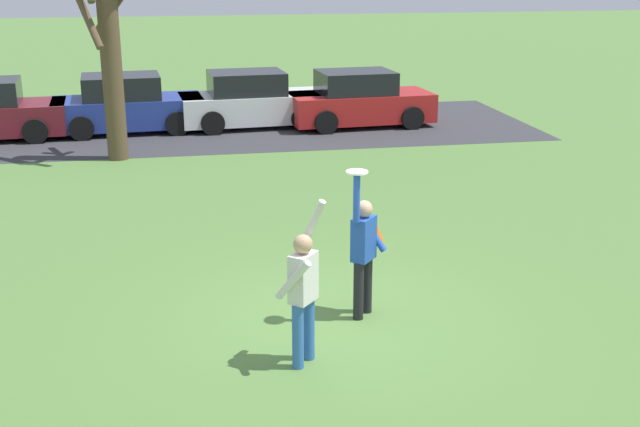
# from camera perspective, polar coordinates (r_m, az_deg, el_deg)

# --- Properties ---
(ground_plane) EXTENTS (120.00, 120.00, 0.00)m
(ground_plane) POSITION_cam_1_polar(r_m,az_deg,el_deg) (11.28, 1.35, -7.21)
(ground_plane) COLOR #567F3D
(person_catcher) EXTENTS (0.54, 0.57, 2.08)m
(person_catcher) POSITION_cam_1_polar(r_m,az_deg,el_deg) (10.96, 3.06, -2.44)
(person_catcher) COLOR black
(person_catcher) RESTS_ON ground_plane
(person_defender) EXTENTS (0.64, 0.66, 2.05)m
(person_defender) POSITION_cam_1_polar(r_m,az_deg,el_deg) (9.66, -1.19, -5.26)
(person_defender) COLOR #3366B7
(person_defender) RESTS_ON ground_plane
(frisbee_disc) EXTENTS (0.29, 0.29, 0.02)m
(frisbee_disc) POSITION_cam_1_polar(r_m,az_deg,el_deg) (10.44, 2.60, 2.92)
(frisbee_disc) COLOR white
(frisbee_disc) RESTS_ON person_catcher
(parked_car_blue) EXTENTS (4.22, 2.26, 1.59)m
(parked_car_blue) POSITION_cam_1_polar(r_m,az_deg,el_deg) (23.61, -13.38, 7.34)
(parked_car_blue) COLOR #233893
(parked_car_blue) RESTS_ON ground_plane
(parked_car_white) EXTENTS (4.22, 2.26, 1.59)m
(parked_car_white) POSITION_cam_1_polar(r_m,az_deg,el_deg) (23.76, -4.86, 7.82)
(parked_car_white) COLOR white
(parked_car_white) RESTS_ON ground_plane
(parked_car_red) EXTENTS (4.22, 2.26, 1.59)m
(parked_car_red) POSITION_cam_1_polar(r_m,az_deg,el_deg) (23.82, 2.75, 7.89)
(parked_car_red) COLOR red
(parked_car_red) RESTS_ON ground_plane
(parking_strip) EXTENTS (19.69, 6.40, 0.01)m
(parking_strip) POSITION_cam_1_polar(r_m,az_deg,el_deg) (23.59, -9.19, 5.80)
(parking_strip) COLOR #38383D
(parking_strip) RESTS_ON ground_plane
(bare_tree_tall) EXTENTS (2.09, 2.09, 5.20)m
(bare_tree_tall) POSITION_cam_1_polar(r_m,az_deg,el_deg) (20.11, -14.39, 11.04)
(bare_tree_tall) COLOR brown
(bare_tree_tall) RESTS_ON ground_plane
(field_cone_orange) EXTENTS (0.26, 0.26, 0.32)m
(field_cone_orange) POSITION_cam_1_polar(r_m,az_deg,el_deg) (14.17, 3.97, -1.27)
(field_cone_orange) COLOR orange
(field_cone_orange) RESTS_ON ground_plane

